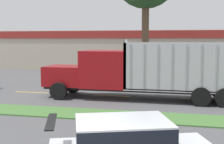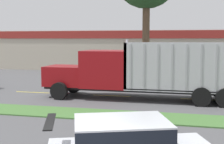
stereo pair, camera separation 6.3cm
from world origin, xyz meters
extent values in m
cube|color=#477538|center=(0.00, 8.61, 0.03)|extent=(120.00, 2.01, 0.06)
cube|color=yellow|center=(-7.90, 13.62, 0.00)|extent=(2.40, 0.14, 0.01)
cube|color=yellow|center=(-2.50, 13.62, 0.00)|extent=(2.40, 0.14, 0.01)
cube|color=yellow|center=(2.90, 13.62, 0.00)|extent=(2.40, 0.14, 0.01)
cube|color=black|center=(-0.91, 12.89, 0.60)|extent=(10.97, 1.38, 0.18)
cube|color=maroon|center=(-5.19, 12.89, 1.28)|extent=(2.40, 2.06, 1.18)
cube|color=#B7B7BC|center=(-6.42, 12.89, 1.28)|extent=(0.06, 1.75, 1.01)
cube|color=maroon|center=(-2.68, 12.89, 1.76)|extent=(2.62, 2.51, 2.15)
cube|color=black|center=(-4.01, 12.89, 2.14)|extent=(0.04, 2.13, 0.97)
cylinder|color=silver|center=(-1.26, 12.08, 2.63)|extent=(0.14, 0.14, 1.74)
cube|color=#B7B7BC|center=(1.61, 12.89, 0.75)|extent=(5.94, 2.51, 0.12)
cube|color=#B7B7BC|center=(-1.28, 12.89, 2.03)|extent=(0.16, 2.51, 2.58)
cube|color=#B7B7BC|center=(1.61, 11.72, 2.03)|extent=(5.94, 0.16, 2.58)
cube|color=#B7B7BC|center=(1.61, 14.07, 2.03)|extent=(5.94, 0.16, 2.58)
cube|color=#A3A3A8|center=(-0.99, 11.62, 2.03)|extent=(0.10, 0.04, 2.45)
cube|color=#A3A3A8|center=(-0.25, 11.62, 2.03)|extent=(0.10, 0.04, 2.45)
cube|color=#A3A3A8|center=(0.49, 11.62, 2.03)|extent=(0.10, 0.04, 2.45)
cube|color=#A3A3A8|center=(1.24, 11.62, 2.03)|extent=(0.10, 0.04, 2.45)
cube|color=#A3A3A8|center=(1.98, 11.62, 2.03)|extent=(0.10, 0.04, 2.45)
cube|color=#A3A3A8|center=(2.72, 11.62, 2.03)|extent=(0.10, 0.04, 2.45)
cube|color=#A3A3A8|center=(3.46, 11.62, 2.03)|extent=(0.10, 0.04, 2.45)
cylinder|color=black|center=(-5.19, 11.66, 0.51)|extent=(1.01, 0.30, 1.01)
cylinder|color=black|center=(-5.19, 14.13, 0.51)|extent=(1.01, 0.30, 1.01)
cylinder|color=black|center=(3.98, 14.13, 0.51)|extent=(1.01, 0.30, 1.01)
cylinder|color=black|center=(2.79, 11.66, 0.51)|extent=(1.01, 0.30, 1.01)
cylinder|color=black|center=(2.79, 14.13, 0.51)|extent=(1.01, 0.30, 1.01)
cube|color=black|center=(0.48, 2.07, 1.25)|extent=(2.64, 2.29, 0.64)
cube|color=silver|center=(0.48, 2.07, 1.58)|extent=(2.64, 2.29, 0.04)
cube|color=black|center=(-1.08, 1.48, 1.62)|extent=(0.70, 1.45, 0.03)
cube|color=#BCB29E|center=(0.41, 33.44, 2.22)|extent=(42.44, 12.00, 4.44)
cube|color=maroon|center=(0.41, 27.39, 3.99)|extent=(40.32, 0.10, 0.80)
cylinder|color=brown|center=(-1.12, 19.34, 3.49)|extent=(0.56, 0.56, 6.99)
camera|label=1|loc=(1.87, -5.04, 3.51)|focal=50.00mm
camera|label=2|loc=(1.93, -5.02, 3.51)|focal=50.00mm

